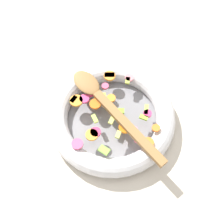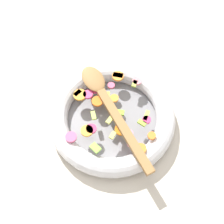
# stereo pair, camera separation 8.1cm
# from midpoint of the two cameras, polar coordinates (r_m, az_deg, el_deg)

# --- Properties ---
(ground_plane) EXTENTS (4.00, 4.00, 0.00)m
(ground_plane) POSITION_cam_midpoint_polar(r_m,az_deg,el_deg) (0.85, 2.71, -1.90)
(ground_plane) COLOR beige
(skillet) EXTENTS (0.34, 0.34, 0.05)m
(skillet) POSITION_cam_midpoint_polar(r_m,az_deg,el_deg) (0.83, 2.77, -1.19)
(skillet) COLOR slate
(skillet) RESTS_ON ground_plane
(chopped_vegetables) EXTENTS (0.24, 0.25, 0.01)m
(chopped_vegetables) POSITION_cam_midpoint_polar(r_m,az_deg,el_deg) (0.81, 2.30, -0.02)
(chopped_vegetables) COLOR orange
(chopped_vegetables) RESTS_ON skillet
(wooden_spoon) EXTENTS (0.24, 0.30, 0.01)m
(wooden_spoon) POSITION_cam_midpoint_polar(r_m,az_deg,el_deg) (0.80, 2.28, 1.17)
(wooden_spoon) COLOR olive
(wooden_spoon) RESTS_ON chopped_vegetables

